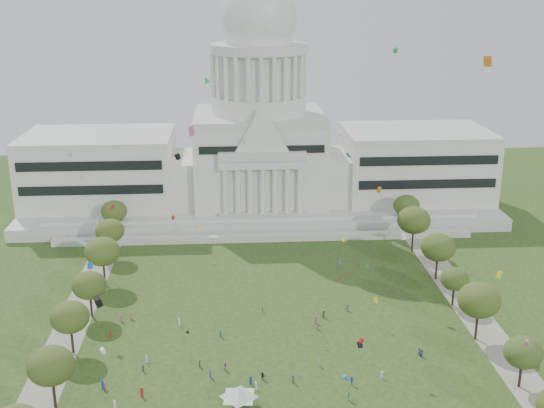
% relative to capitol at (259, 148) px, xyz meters
% --- Properties ---
extents(ground, '(400.00, 400.00, 0.00)m').
position_rel_capitol_xyz_m(ground, '(0.00, -113.59, -22.30)').
color(ground, '#2D4317').
rests_on(ground, ground).
extents(capitol, '(160.00, 64.50, 91.30)m').
position_rel_capitol_xyz_m(capitol, '(0.00, 0.00, 0.00)').
color(capitol, beige).
rests_on(capitol, ground).
extents(path_left, '(8.00, 160.00, 0.04)m').
position_rel_capitol_xyz_m(path_left, '(-48.00, -83.59, -22.28)').
color(path_left, gray).
rests_on(path_left, ground).
extents(path_right, '(8.00, 160.00, 0.04)m').
position_rel_capitol_xyz_m(path_right, '(48.00, -83.59, -22.28)').
color(path_right, gray).
rests_on(path_right, ground).
extents(row_tree_l_1, '(8.86, 8.86, 12.59)m').
position_rel_capitol_xyz_m(row_tree_l_1, '(-44.07, -116.55, -13.34)').
color(row_tree_l_1, black).
rests_on(row_tree_l_1, ground).
extents(row_tree_r_1, '(7.58, 7.58, 10.78)m').
position_rel_capitol_xyz_m(row_tree_r_1, '(46.22, -115.34, -14.64)').
color(row_tree_r_1, black).
rests_on(row_tree_r_1, ground).
extents(row_tree_l_2, '(8.42, 8.42, 11.97)m').
position_rel_capitol_xyz_m(row_tree_l_2, '(-45.04, -96.29, -13.79)').
color(row_tree_l_2, black).
rests_on(row_tree_l_2, ground).
extents(row_tree_r_2, '(9.55, 9.55, 13.58)m').
position_rel_capitol_xyz_m(row_tree_r_2, '(44.17, -96.15, -12.64)').
color(row_tree_r_2, black).
rests_on(row_tree_r_2, ground).
extents(row_tree_l_3, '(8.12, 8.12, 11.55)m').
position_rel_capitol_xyz_m(row_tree_l_3, '(-44.09, -79.67, -14.09)').
color(row_tree_l_3, black).
rests_on(row_tree_l_3, ground).
extents(row_tree_r_3, '(7.01, 7.01, 9.98)m').
position_rel_capitol_xyz_m(row_tree_r_3, '(44.40, -79.10, -15.21)').
color(row_tree_r_3, black).
rests_on(row_tree_r_3, ground).
extents(row_tree_l_4, '(9.29, 9.29, 13.21)m').
position_rel_capitol_xyz_m(row_tree_l_4, '(-44.08, -61.17, -12.90)').
color(row_tree_l_4, black).
rests_on(row_tree_l_4, ground).
extents(row_tree_r_4, '(9.19, 9.19, 13.06)m').
position_rel_capitol_xyz_m(row_tree_r_4, '(44.76, -63.55, -13.01)').
color(row_tree_r_4, black).
rests_on(row_tree_r_4, ground).
extents(row_tree_l_5, '(8.33, 8.33, 11.85)m').
position_rel_capitol_xyz_m(row_tree_l_5, '(-45.22, -42.58, -13.88)').
color(row_tree_l_5, black).
rests_on(row_tree_l_5, ground).
extents(row_tree_r_5, '(9.82, 9.82, 13.96)m').
position_rel_capitol_xyz_m(row_tree_r_5, '(43.49, -43.40, -12.37)').
color(row_tree_r_5, black).
rests_on(row_tree_r_5, ground).
extents(row_tree_l_6, '(8.19, 8.19, 11.64)m').
position_rel_capitol_xyz_m(row_tree_l_6, '(-46.87, -24.45, -14.02)').
color(row_tree_l_6, black).
rests_on(row_tree_l_6, ground).
extents(row_tree_r_6, '(8.42, 8.42, 11.97)m').
position_rel_capitol_xyz_m(row_tree_r_6, '(45.96, -25.46, -13.79)').
color(row_tree_r_6, black).
rests_on(row_tree_r_6, ground).
extents(event_tent, '(8.39, 8.39, 4.28)m').
position_rel_capitol_xyz_m(event_tent, '(-9.42, -118.84, -18.98)').
color(event_tent, '#4C4C4C').
rests_on(event_tent, ground).
extents(person_0, '(1.03, 1.00, 1.79)m').
position_rel_capitol_xyz_m(person_0, '(29.72, -102.28, -21.40)').
color(person_0, '#4C4C51').
rests_on(person_0, ground).
extents(person_2, '(0.94, 0.78, 1.66)m').
position_rel_capitol_xyz_m(person_2, '(30.06, -103.02, -21.46)').
color(person_2, navy).
rests_on(person_2, ground).
extents(person_3, '(1.21, 1.32, 1.85)m').
position_rel_capitol_xyz_m(person_3, '(13.11, -112.46, -21.37)').
color(person_3, navy).
rests_on(person_3, ground).
extents(person_4, '(0.57, 1.03, 1.75)m').
position_rel_capitol_xyz_m(person_4, '(7.51, -105.20, -21.42)').
color(person_4, silver).
rests_on(person_4, ground).
extents(person_5, '(1.54, 1.44, 1.63)m').
position_rel_capitol_xyz_m(person_5, '(-4.50, -109.51, -21.48)').
color(person_5, '#26262B').
rests_on(person_5, ground).
extents(person_8, '(0.98, 0.86, 1.71)m').
position_rel_capitol_xyz_m(person_8, '(-12.04, -105.61, -21.44)').
color(person_8, '#994C8C').
rests_on(person_8, ground).
extents(person_9, '(1.11, 1.34, 1.84)m').
position_rel_capitol_xyz_m(person_9, '(11.68, -117.75, -21.37)').
color(person_9, '#33723F').
rests_on(person_9, ground).
extents(person_10, '(0.53, 0.88, 1.44)m').
position_rel_capitol_xyz_m(person_10, '(9.85, -98.52, -21.58)').
color(person_10, silver).
rests_on(person_10, ground).
extents(distant_crowd, '(58.13, 38.24, 1.93)m').
position_rel_capitol_xyz_m(distant_crowd, '(-14.53, -98.26, -21.44)').
color(distant_crowd, silver).
rests_on(distant_crowd, ground).
extents(kite_swarm, '(83.94, 107.30, 60.77)m').
position_rel_capitol_xyz_m(kite_swarm, '(3.13, -103.01, 5.60)').
color(kite_swarm, white).
rests_on(kite_swarm, ground).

